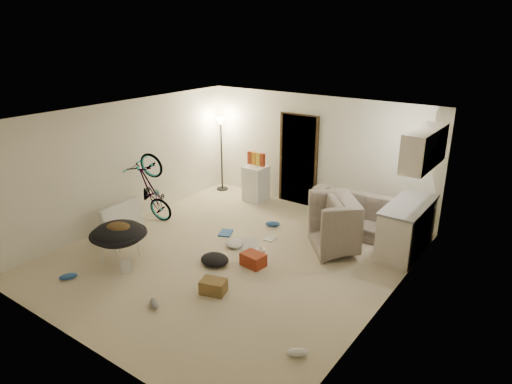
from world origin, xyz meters
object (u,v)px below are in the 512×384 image
Objects in this scene: bicycle at (152,203)px; saucer_chair at (119,239)px; floor_lamp at (221,138)px; juicer at (261,253)px; drink_case_a at (213,286)px; kitchen_counter at (406,229)px; armchair at (353,230)px; tv_box at (122,219)px; mini_fridge at (256,183)px; sofa at (368,216)px; drink_case_b at (253,260)px.

bicycle is 1.70m from saucer_chair.
floor_lamp is at bearing -6.46° from bicycle.
bicycle reaches higher than juicer.
kitchen_counter is at bearing 41.04° from drink_case_a.
saucer_chair is at bearing 90.60° from armchair.
juicer is (2.76, 0.78, -0.22)m from tv_box.
saucer_chair is (-3.11, -2.77, 0.05)m from armchair.
kitchen_counter reaches higher than drink_case_a.
mini_fridge is 0.83× the size of saucer_chair.
floor_lamp reaches higher than tv_box.
mini_fridge is 2.91m from juicer.
saucer_chair is at bearing -76.84° from floor_lamp.
saucer_chair reaches higher than tv_box.
sofa is (3.93, -0.20, -1.00)m from floor_lamp.
saucer_chair reaches higher than drink_case_b.
bicycle is at bearing -179.46° from drink_case_b.
tv_box is (0.10, -3.18, -0.99)m from floor_lamp.
bicycle is at bearing -87.60° from floor_lamp.
mini_fridge is at bearing 29.65° from armchair.
drink_case_b is (0.00, 1.04, 0.00)m from drink_case_a.
sofa is 2.60× the size of mini_fridge.
sofa is (-0.90, 0.45, -0.13)m from kitchen_counter.
bicycle is (-3.92, -1.28, 0.04)m from armchair.
drink_case_b is at bearing -105.28° from bicycle.
sofa is 0.92m from armchair.
floor_lamp is 2.55m from bicycle.
mini_fridge is (-2.82, 0.10, 0.10)m from sofa.
floor_lamp is 3.33m from tv_box.
floor_lamp reaches higher than kitchen_counter.
saucer_chair is at bearing 166.81° from drink_case_a.
saucer_chair is at bearing -91.66° from mini_fridge.
sofa is 5.59× the size of drink_case_a.
juicer is at bearing 8.21° from tv_box.
saucer_chair is 1.01× the size of tv_box.
juicer is at bearing 61.23° from sofa.
mini_fridge is at bearing 99.15° from drink_case_a.
floor_lamp reaches higher than sofa.
sofa is 8.65× the size of juicer.
mini_fridge is (1.01, 2.29, -0.00)m from bicycle.
mini_fridge reaches higher than saucer_chair.
sofa reaches higher than drink_case_b.
kitchen_counter is 0.97× the size of bicycle.
sofa is at bearing 64.14° from juicer.
drink_case_b is (-1.10, -1.59, -0.25)m from armchair.
saucer_chair is 2.03m from drink_case_a.
kitchen_counter is 3.84× the size of drink_case_b.
drink_case_a is (2.81, -1.36, -0.30)m from bicycle.
drink_case_a is at bearing -62.29° from mini_fridge.
mini_fridge is at bearing -32.63° from bicycle.
sofa is 4.77m from saucer_chair.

